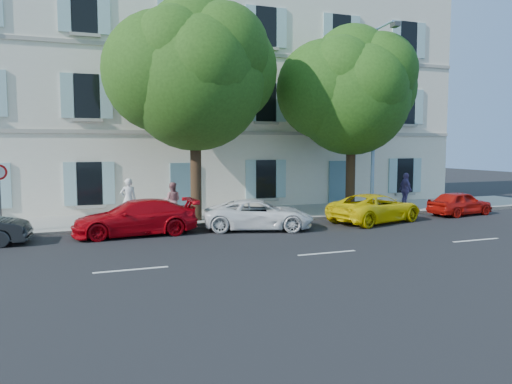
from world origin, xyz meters
name	(u,v)px	position (x,y,z in m)	size (l,w,h in m)	color
ground	(277,232)	(0.00, 0.00, 0.00)	(90.00, 90.00, 0.00)	black
sidewalk	(240,215)	(0.00, 4.45, 0.07)	(36.00, 4.50, 0.15)	#A09E96
kerb	(256,222)	(0.00, 2.28, 0.08)	(36.00, 0.16, 0.16)	#9E998E
building	(207,99)	(0.00, 10.20, 6.00)	(28.00, 7.00, 12.00)	silver
car_red_coupe	(136,218)	(-5.21, 1.31, 0.67)	(1.87, 4.60, 1.33)	#AC040D
car_white_coupe	(259,215)	(-0.43, 0.84, 0.60)	(2.01, 4.35, 1.21)	white
car_yellow_supercar	(375,208)	(5.02, 0.82, 0.63)	(2.09, 4.53, 1.26)	yellow
car_red_hatchback	(460,203)	(10.12, 1.26, 0.59)	(1.38, 3.44, 1.17)	#B3110B
tree_left	(195,81)	(-2.39, 3.27, 6.08)	(5.94, 5.94, 9.21)	#3A2819
tree_right	(352,97)	(5.35, 3.45, 5.67)	(5.59, 5.59, 8.61)	#3A2819
street_lamp	(376,109)	(6.18, 2.64, 5.09)	(0.34, 1.86, 8.72)	#7293BF
pedestrian_a	(128,200)	(-5.14, 4.08, 1.06)	(0.67, 0.44, 1.83)	silver
pedestrian_b	(172,201)	(-3.31, 3.89, 0.96)	(0.78, 0.61, 1.61)	#A86C70
pedestrian_c	(406,190)	(8.93, 3.85, 1.05)	(1.05, 0.44, 1.80)	#5F4F91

